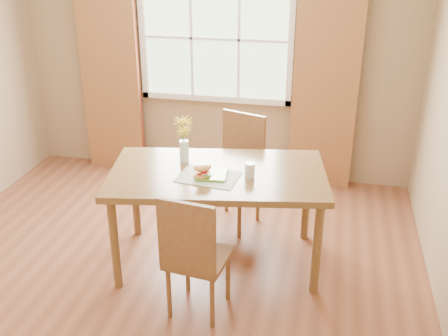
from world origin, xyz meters
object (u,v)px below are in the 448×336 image
at_px(chair_near, 194,252).
at_px(water_glass, 250,171).
at_px(croissant_sandwich, 203,171).
at_px(dining_table, 218,181).
at_px(flower_vase, 184,136).
at_px(chair_far, 238,165).

height_order(chair_near, water_glass, chair_near).
relative_size(chair_near, croissant_sandwich, 5.54).
bearing_deg(dining_table, chair_near, -100.44).
bearing_deg(flower_vase, chair_near, -70.66).
height_order(dining_table, chair_near, chair_near).
bearing_deg(water_glass, croissant_sandwich, -160.44).
bearing_deg(water_glass, chair_near, -112.18).
bearing_deg(chair_far, croissant_sandwich, -77.43).
bearing_deg(chair_near, croissant_sandwich, 104.94).
height_order(chair_near, chair_far, chair_far).
bearing_deg(croissant_sandwich, chair_far, 44.88).
height_order(dining_table, croissant_sandwich, croissant_sandwich).
height_order(croissant_sandwich, flower_vase, flower_vase).
height_order(dining_table, water_glass, water_glass).
xyz_separation_m(water_glass, flower_vase, (-0.56, 0.17, 0.17)).
height_order(chair_far, croissant_sandwich, chair_far).
xyz_separation_m(chair_near, water_glass, (0.27, 0.66, 0.34)).
bearing_deg(dining_table, chair_far, 78.04).
xyz_separation_m(dining_table, water_glass, (0.26, -0.04, 0.14)).
bearing_deg(flower_vase, chair_far, 60.19).
height_order(chair_far, water_glass, chair_far).
distance_m(dining_table, water_glass, 0.30).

